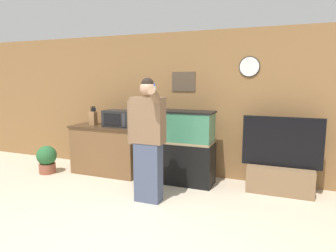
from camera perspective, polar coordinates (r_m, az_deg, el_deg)
ground_plane at (r=3.52m, az=-9.15°, el=-21.28°), size 18.00×18.00×0.00m
wall_back_paneled at (r=5.48m, az=4.65°, el=4.04°), size 10.00×0.08×2.60m
counter_island at (r=5.77m, az=-11.41°, el=-4.37°), size 1.33×0.63×0.91m
microwave at (r=5.52m, az=-9.33°, el=1.44°), size 0.54×0.34×0.30m
knife_block at (r=5.81m, az=-14.08°, el=1.52°), size 0.12×0.12×0.36m
aquarium_on_stand at (r=5.10m, az=2.25°, el=-4.02°), size 1.16×0.46×1.25m
tv_on_stand at (r=5.02m, az=20.58°, el=-8.01°), size 1.19×0.40×1.20m
person_standing at (r=4.26m, az=-3.96°, el=-2.39°), size 0.56×0.42×1.79m
potted_plant at (r=6.13m, az=-22.08°, el=-5.79°), size 0.37×0.37×0.53m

